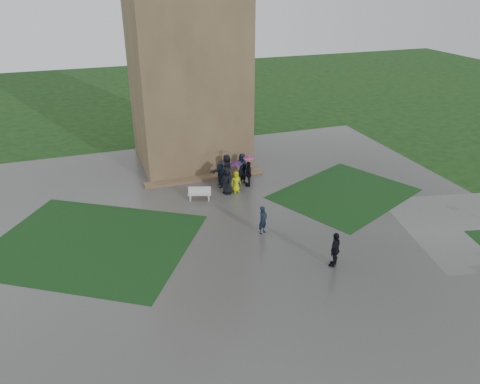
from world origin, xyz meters
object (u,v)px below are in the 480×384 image
object	(u,v)px
tower	(186,46)
pedestrian_near	(335,249)
bench	(200,193)
pedestrian_mid	(263,220)

from	to	relation	value
tower	pedestrian_near	world-z (taller)	tower
tower	bench	bearing A→B (deg)	-99.38
tower	pedestrian_near	distance (m)	19.56
bench	pedestrian_near	xyz separation A→B (m)	(4.66, -9.92, 0.51)
pedestrian_mid	bench	bearing A→B (deg)	83.30
tower	pedestrian_near	xyz separation A→B (m)	(3.41, -17.51, -8.01)
pedestrian_mid	pedestrian_near	world-z (taller)	pedestrian_near
tower	bench	xyz separation A→B (m)	(-1.25, -7.60, -8.52)
tower	pedestrian_mid	size ratio (longest dim) A/B	10.42
bench	pedestrian_mid	world-z (taller)	pedestrian_mid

